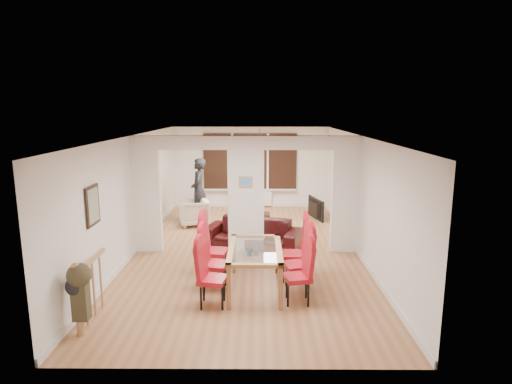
{
  "coord_description": "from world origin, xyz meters",
  "views": [
    {
      "loc": [
        0.29,
        -9.28,
        3.18
      ],
      "look_at": [
        0.22,
        0.6,
        1.24
      ],
      "focal_mm": 30.0,
      "sensor_mm": 36.0,
      "label": 1
    }
  ],
  "objects_px": {
    "dining_chair_lb": "(215,260)",
    "dining_chair_ra": "(298,273)",
    "person": "(199,190)",
    "bowl": "(245,213)",
    "dining_chair_lc": "(215,247)",
    "television": "(312,208)",
    "armchair": "(194,212)",
    "dining_chair_la": "(212,275)",
    "bottle": "(253,209)",
    "coffee_table": "(253,217)",
    "dining_chair_rc": "(293,250)",
    "dining_table": "(255,269)",
    "sofa": "(253,233)",
    "dining_chair_rb": "(297,261)"
  },
  "relations": [
    {
      "from": "dining_chair_ra",
      "to": "person",
      "type": "height_order",
      "value": "person"
    },
    {
      "from": "dining_chair_ra",
      "to": "bottle",
      "type": "bearing_deg",
      "value": 87.74
    },
    {
      "from": "person",
      "to": "bowl",
      "type": "relative_size",
      "value": 8.88
    },
    {
      "from": "dining_chair_ra",
      "to": "person",
      "type": "bearing_deg",
      "value": 103.28
    },
    {
      "from": "dining_chair_lc",
      "to": "television",
      "type": "xyz_separation_m",
      "value": [
        2.4,
        4.39,
        -0.27
      ]
    },
    {
      "from": "coffee_table",
      "to": "bottle",
      "type": "height_order",
      "value": "bottle"
    },
    {
      "from": "dining_chair_lb",
      "to": "armchair",
      "type": "bearing_deg",
      "value": 114.35
    },
    {
      "from": "dining_chair_la",
      "to": "coffee_table",
      "type": "bearing_deg",
      "value": 95.15
    },
    {
      "from": "dining_chair_la",
      "to": "dining_chair_lc",
      "type": "distance_m",
      "value": 1.26
    },
    {
      "from": "dining_table",
      "to": "bowl",
      "type": "xyz_separation_m",
      "value": [
        -0.33,
        4.62,
        -0.14
      ]
    },
    {
      "from": "dining_table",
      "to": "person",
      "type": "relative_size",
      "value": 0.91
    },
    {
      "from": "dining_chair_lb",
      "to": "dining_chair_ra",
      "type": "bearing_deg",
      "value": -8.59
    },
    {
      "from": "dining_chair_rc",
      "to": "television",
      "type": "relative_size",
      "value": 1.08
    },
    {
      "from": "dining_table",
      "to": "person",
      "type": "bearing_deg",
      "value": 109.3
    },
    {
      "from": "armchair",
      "to": "person",
      "type": "relative_size",
      "value": 0.43
    },
    {
      "from": "dining_chair_lb",
      "to": "person",
      "type": "xyz_separation_m",
      "value": [
        -0.92,
        4.66,
        0.37
      ]
    },
    {
      "from": "dining_chair_la",
      "to": "armchair",
      "type": "height_order",
      "value": "dining_chair_la"
    },
    {
      "from": "bottle",
      "to": "sofa",
      "type": "bearing_deg",
      "value": -89.44
    },
    {
      "from": "dining_chair_rc",
      "to": "television",
      "type": "bearing_deg",
      "value": 80.03
    },
    {
      "from": "dining_table",
      "to": "dining_chair_rc",
      "type": "xyz_separation_m",
      "value": [
        0.71,
        0.49,
        0.18
      ]
    },
    {
      "from": "dining_chair_lb",
      "to": "sofa",
      "type": "height_order",
      "value": "dining_chair_lb"
    },
    {
      "from": "dining_chair_ra",
      "to": "armchair",
      "type": "distance_m",
      "value": 5.39
    },
    {
      "from": "armchair",
      "to": "bowl",
      "type": "distance_m",
      "value": 1.44
    },
    {
      "from": "person",
      "to": "dining_chair_ra",
      "type": "bearing_deg",
      "value": 21.3
    },
    {
      "from": "dining_chair_la",
      "to": "bottle",
      "type": "height_order",
      "value": "dining_chair_la"
    },
    {
      "from": "dining_chair_rc",
      "to": "person",
      "type": "xyz_separation_m",
      "value": [
        -2.35,
        4.17,
        0.34
      ]
    },
    {
      "from": "dining_chair_lc",
      "to": "armchair",
      "type": "xyz_separation_m",
      "value": [
        -0.96,
        3.67,
        -0.22
      ]
    },
    {
      "from": "bottle",
      "to": "dining_chair_rb",
      "type": "bearing_deg",
      "value": -79.88
    },
    {
      "from": "dining_chair_rb",
      "to": "person",
      "type": "relative_size",
      "value": 0.61
    },
    {
      "from": "dining_chair_rb",
      "to": "coffee_table",
      "type": "relative_size",
      "value": 1.13
    },
    {
      "from": "dining_chair_lb",
      "to": "television",
      "type": "distance_m",
      "value": 5.54
    },
    {
      "from": "dining_chair_la",
      "to": "coffee_table",
      "type": "height_order",
      "value": "dining_chair_la"
    },
    {
      "from": "dining_chair_rb",
      "to": "dining_chair_rc",
      "type": "distance_m",
      "value": 0.52
    },
    {
      "from": "armchair",
      "to": "television",
      "type": "xyz_separation_m",
      "value": [
        3.36,
        0.72,
        -0.05
      ]
    },
    {
      "from": "dining_chair_lb",
      "to": "armchair",
      "type": "relative_size",
      "value": 1.38
    },
    {
      "from": "coffee_table",
      "to": "person",
      "type": "bearing_deg",
      "value": -177.74
    },
    {
      "from": "dining_table",
      "to": "dining_chair_ra",
      "type": "height_order",
      "value": "dining_chair_ra"
    },
    {
      "from": "person",
      "to": "bowl",
      "type": "xyz_separation_m",
      "value": [
        1.3,
        -0.04,
        -0.66
      ]
    },
    {
      "from": "coffee_table",
      "to": "dining_chair_ra",
      "type": "bearing_deg",
      "value": -81.14
    },
    {
      "from": "armchair",
      "to": "dining_chair_rc",
      "type": "bearing_deg",
      "value": 18.56
    },
    {
      "from": "dining_chair_la",
      "to": "dining_chair_rb",
      "type": "distance_m",
      "value": 1.55
    },
    {
      "from": "armchair",
      "to": "sofa",
      "type": "bearing_deg",
      "value": 27.23
    },
    {
      "from": "dining_chair_rb",
      "to": "armchair",
      "type": "height_order",
      "value": "dining_chair_rb"
    },
    {
      "from": "armchair",
      "to": "bottle",
      "type": "height_order",
      "value": "armchair"
    },
    {
      "from": "dining_table",
      "to": "dining_chair_lc",
      "type": "distance_m",
      "value": 1.01
    },
    {
      "from": "dining_chair_ra",
      "to": "sofa",
      "type": "distance_m",
      "value": 3.04
    },
    {
      "from": "dining_chair_lb",
      "to": "coffee_table",
      "type": "height_order",
      "value": "dining_chair_lb"
    },
    {
      "from": "person",
      "to": "television",
      "type": "distance_m",
      "value": 3.34
    },
    {
      "from": "dining_chair_lb",
      "to": "armchair",
      "type": "xyz_separation_m",
      "value": [
        -1.02,
        4.29,
        -0.18
      ]
    },
    {
      "from": "armchair",
      "to": "television",
      "type": "distance_m",
      "value": 3.44
    }
  ]
}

